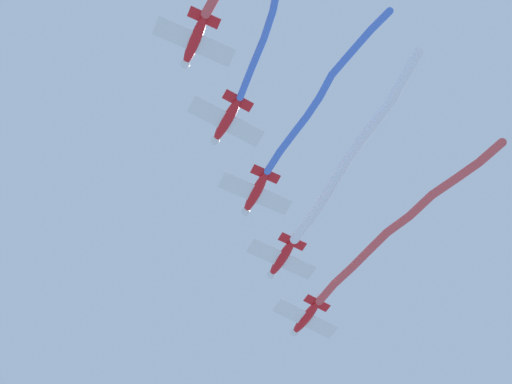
% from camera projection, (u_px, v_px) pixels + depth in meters
% --- Properties ---
extents(airplane_lead, '(7.32, 5.66, 1.83)m').
position_uv_depth(airplane_lead, '(306.00, 318.00, 71.90)').
color(airplane_lead, red).
extents(smoke_trail_lead, '(6.70, 24.35, 2.67)m').
position_uv_depth(smoke_trail_lead, '(400.00, 226.00, 65.31)').
color(smoke_trail_lead, '#DB4C4C').
extents(airplane_left_wing, '(7.25, 5.63, 1.83)m').
position_uv_depth(airplane_left_wing, '(282.00, 258.00, 68.73)').
color(airplane_left_wing, red).
extents(smoke_trail_left_wing, '(9.12, 20.53, 4.34)m').
position_uv_depth(smoke_trail_left_wing, '(355.00, 151.00, 65.03)').
color(smoke_trail_left_wing, white).
extents(airplane_right_wing, '(7.18, 5.60, 1.83)m').
position_uv_depth(airplane_right_wing, '(255.00, 193.00, 65.56)').
color(airplane_right_wing, red).
extents(smoke_trail_right_wing, '(6.40, 17.90, 2.53)m').
position_uv_depth(smoke_trail_right_wing, '(323.00, 93.00, 61.54)').
color(smoke_trail_right_wing, '#4C75DB').
extents(airplane_slot, '(7.28, 5.65, 1.83)m').
position_uv_depth(airplane_slot, '(226.00, 121.00, 62.38)').
color(airplane_slot, red).
extents(airplane_trail, '(7.12, 5.58, 1.83)m').
position_uv_depth(airplane_trail, '(195.00, 41.00, 59.21)').
color(airplane_trail, red).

